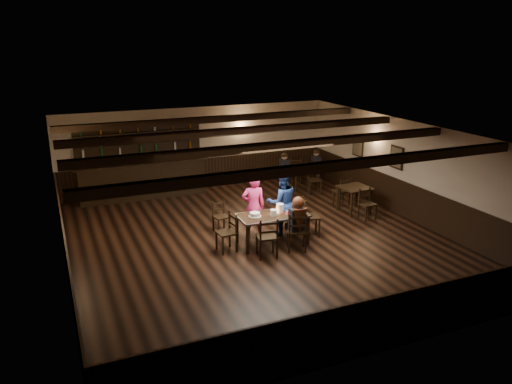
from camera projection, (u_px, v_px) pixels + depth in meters
name	position (u px, v px, depth m)	size (l,w,h in m)	color
ground	(259.00, 241.00, 12.42)	(10.00, 10.00, 0.00)	black
room_shell	(258.00, 172.00, 11.94)	(9.02, 10.02, 2.71)	beige
dining_table	(273.00, 217.00, 12.05)	(1.71, 0.89, 0.75)	black
chair_near_left	(268.00, 235.00, 11.28)	(0.52, 0.51, 0.97)	black
chair_near_right	(297.00, 229.00, 11.64)	(0.58, 0.57, 0.97)	black
chair_end_left	(229.00, 229.00, 11.70)	(0.45, 0.46, 0.92)	black
chair_end_right	(308.00, 214.00, 12.62)	(0.55, 0.57, 0.98)	black
chair_far_pushed	(220.00, 214.00, 12.93)	(0.42, 0.41, 0.80)	black
woman_pink	(253.00, 206.00, 12.42)	(0.59, 0.39, 1.63)	#FF3AAC
man_blue	(282.00, 202.00, 12.67)	(0.81, 0.63, 1.66)	navy
seated_person	(298.00, 216.00, 11.61)	(0.37, 0.55, 0.90)	black
cake	(255.00, 215.00, 11.90)	(0.31, 0.31, 0.10)	white
plate_stack_a	(273.00, 213.00, 11.93)	(0.16, 0.16, 0.15)	white
plate_stack_b	(280.00, 208.00, 12.15)	(0.18, 0.18, 0.22)	white
tea_light	(273.00, 213.00, 12.08)	(0.05, 0.05, 0.06)	#A5A8AD
salt_shaker	(287.00, 213.00, 12.02)	(0.04, 0.04, 0.09)	silver
pepper_shaker	(290.00, 211.00, 12.14)	(0.04, 0.04, 0.09)	#A5A8AD
drink_glass	(281.00, 210.00, 12.22)	(0.06, 0.06, 0.10)	silver
menu_red	(291.00, 213.00, 12.14)	(0.32, 0.23, 0.00)	maroon
menu_blue	(290.00, 210.00, 12.35)	(0.28, 0.20, 0.00)	#0E2047
bar_counter	(142.00, 175.00, 15.61)	(4.09, 0.70, 2.20)	black
back_table_a	(355.00, 190.00, 14.28)	(0.85, 0.85, 0.75)	black
back_table_b	(304.00, 169.00, 16.60)	(1.06, 1.06, 0.75)	black
bg_patron_left	(284.00, 164.00, 16.44)	(0.24, 0.38, 0.76)	black
bg_patron_right	(316.00, 160.00, 17.02)	(0.26, 0.38, 0.74)	black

